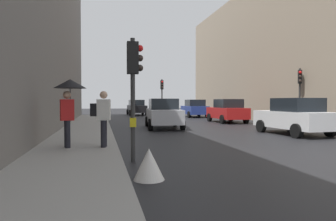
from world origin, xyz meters
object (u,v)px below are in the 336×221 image
(traffic_light_mid_street, at_px, (300,87))
(pedestrian_with_black_backpack, at_px, (102,115))
(traffic_light_far_median, at_px, (162,91))
(car_white_compact, at_px, (294,116))
(pedestrian_with_umbrella, at_px, (69,94))
(warning_sign_triangle, at_px, (149,164))
(car_dark_suv, at_px, (137,107))
(car_blue_van, at_px, (194,108))
(car_red_sedan, at_px, (227,111))
(traffic_light_near_left, at_px, (134,77))
(car_silver_hatchback, at_px, (164,113))

(traffic_light_mid_street, xyz_separation_m, pedestrian_with_black_backpack, (-12.06, -7.08, -1.35))
(traffic_light_far_median, xyz_separation_m, pedestrian_with_black_backpack, (-5.62, -18.75, -1.37))
(pedestrian_with_black_backpack, bearing_deg, car_white_compact, 19.72)
(pedestrian_with_umbrella, height_order, warning_sign_triangle, pedestrian_with_umbrella)
(car_dark_suv, height_order, car_blue_van, same)
(car_red_sedan, height_order, car_blue_van, same)
(traffic_light_mid_street, xyz_separation_m, car_white_compact, (-3.00, -3.83, -1.64))
(warning_sign_triangle, bearing_deg, car_white_compact, 40.69)
(car_white_compact, relative_size, pedestrian_with_black_backpack, 2.44)
(car_red_sedan, distance_m, pedestrian_with_umbrella, 15.61)
(traffic_light_far_median, xyz_separation_m, pedestrian_with_umbrella, (-6.63, -18.62, -0.70))
(traffic_light_near_left, bearing_deg, traffic_light_far_median, 76.82)
(car_red_sedan, bearing_deg, car_white_compact, -91.46)
(car_dark_suv, height_order, pedestrian_with_black_backpack, pedestrian_with_black_backpack)
(car_white_compact, relative_size, car_red_sedan, 1.03)
(traffic_light_mid_street, xyz_separation_m, car_dark_suv, (-8.05, 18.64, -1.64))
(car_dark_suv, bearing_deg, car_red_sedan, -69.20)
(traffic_light_far_median, relative_size, car_dark_suv, 0.87)
(car_dark_suv, bearing_deg, pedestrian_with_black_backpack, -98.85)
(car_white_compact, distance_m, pedestrian_with_black_backpack, 9.62)
(traffic_light_near_left, height_order, car_white_compact, traffic_light_near_left)
(pedestrian_with_umbrella, bearing_deg, car_white_compact, 17.18)
(car_blue_van, xyz_separation_m, warning_sign_triangle, (-8.26, -23.62, -0.55))
(pedestrian_with_black_backpack, bearing_deg, car_red_sedan, 51.93)
(traffic_light_mid_street, bearing_deg, car_silver_hatchback, 172.88)
(traffic_light_near_left, bearing_deg, warning_sign_triangle, -87.07)
(traffic_light_near_left, bearing_deg, car_blue_van, 68.88)
(traffic_light_near_left, relative_size, pedestrian_with_umbrella, 1.53)
(traffic_light_mid_street, height_order, car_blue_van, traffic_light_mid_street)
(car_silver_hatchback, height_order, car_blue_van, same)
(car_red_sedan, bearing_deg, car_blue_van, 90.76)
(traffic_light_near_left, distance_m, car_red_sedan, 16.09)
(traffic_light_mid_street, height_order, car_dark_suv, traffic_light_mid_street)
(traffic_light_mid_street, xyz_separation_m, car_silver_hatchback, (-8.43, 1.05, -1.64))
(car_dark_suv, height_order, warning_sign_triangle, car_dark_suv)
(car_dark_suv, relative_size, pedestrian_with_black_backpack, 2.40)
(car_silver_hatchback, bearing_deg, car_blue_van, 64.71)
(pedestrian_with_black_backpack, bearing_deg, pedestrian_with_umbrella, 172.45)
(traffic_light_far_median, distance_m, warning_sign_triangle, 23.10)
(traffic_light_mid_street, xyz_separation_m, warning_sign_triangle, (-11.14, -10.83, -2.19))
(traffic_light_near_left, relative_size, car_blue_van, 0.78)
(traffic_light_far_median, distance_m, car_red_sedan, 7.99)
(car_silver_hatchback, bearing_deg, traffic_light_near_left, -105.86)
(traffic_light_near_left, xyz_separation_m, car_silver_hatchback, (2.81, 9.91, -1.38))
(pedestrian_with_umbrella, distance_m, pedestrian_with_black_backpack, 1.22)
(car_white_compact, bearing_deg, traffic_light_far_median, 102.50)
(warning_sign_triangle, bearing_deg, pedestrian_with_black_backpack, 103.68)
(warning_sign_triangle, bearing_deg, car_silver_hatchback, 77.14)
(car_white_compact, height_order, car_blue_van, same)
(traffic_light_far_median, relative_size, traffic_light_near_left, 1.12)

